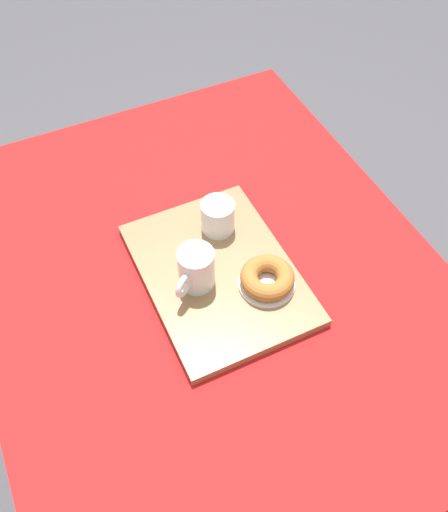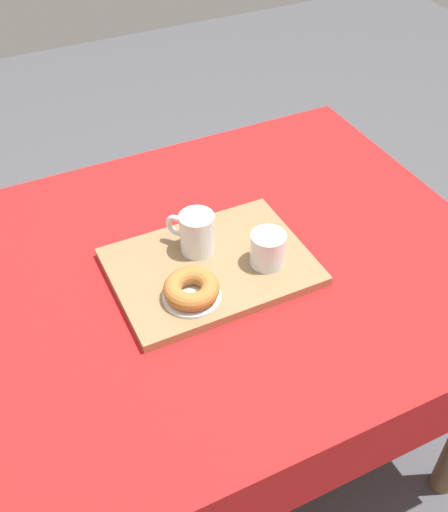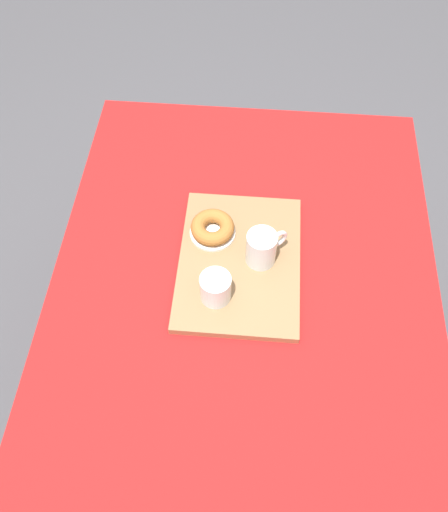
{
  "view_description": "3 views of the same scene",
  "coord_description": "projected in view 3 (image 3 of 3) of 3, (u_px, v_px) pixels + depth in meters",
  "views": [
    {
      "loc": [
        -0.66,
        0.28,
        1.72
      ],
      "look_at": [
        -0.02,
        -0.03,
        0.81
      ],
      "focal_mm": 39.49,
      "sensor_mm": 36.0,
      "label": 1
    },
    {
      "loc": [
        -0.41,
        -0.88,
        1.65
      ],
      "look_at": [
        0.02,
        -0.01,
        0.77
      ],
      "focal_mm": 42.8,
      "sensor_mm": 36.0,
      "label": 2
    },
    {
      "loc": [
        0.75,
        0.01,
        1.92
      ],
      "look_at": [
        -0.01,
        -0.05,
        0.79
      ],
      "focal_mm": 38.73,
      "sensor_mm": 36.0,
      "label": 3
    }
  ],
  "objects": [
    {
      "name": "ground_plane",
      "position": [
        239.0,
        379.0,
        2.01
      ],
      "size": [
        6.0,
        6.0,
        0.0
      ],
      "primitive_type": "plane",
      "color": "#47474C"
    },
    {
      "name": "tea_mug_left",
      "position": [
        262.0,
        249.0,
        1.36
      ],
      "size": [
        0.09,
        0.1,
        0.09
      ],
      "color": "white",
      "rests_on": "serving_tray"
    },
    {
      "name": "water_glass_near",
      "position": [
        216.0,
        288.0,
        1.3
      ],
      "size": [
        0.08,
        0.08,
        0.08
      ],
      "color": "white",
      "rests_on": "serving_tray"
    },
    {
      "name": "dining_table",
      "position": [
        244.0,
        291.0,
        1.48
      ],
      "size": [
        1.22,
        0.97,
        0.74
      ],
      "color": "red",
      "rests_on": "ground"
    },
    {
      "name": "sugar_donut_left",
      "position": [
        212.0,
        227.0,
        1.42
      ],
      "size": [
        0.11,
        0.11,
        0.04
      ],
      "primitive_type": "torus",
      "color": "#A3662D",
      "rests_on": "donut_plate_left"
    },
    {
      "name": "donut_plate_left",
      "position": [
        213.0,
        232.0,
        1.44
      ],
      "size": [
        0.12,
        0.12,
        0.01
      ],
      "primitive_type": "cylinder",
      "color": "white",
      "rests_on": "serving_tray"
    },
    {
      "name": "serving_tray",
      "position": [
        239.0,
        262.0,
        1.4
      ],
      "size": [
        0.42,
        0.31,
        0.02
      ],
      "primitive_type": "cube",
      "color": "olive",
      "rests_on": "dining_table"
    }
  ]
}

